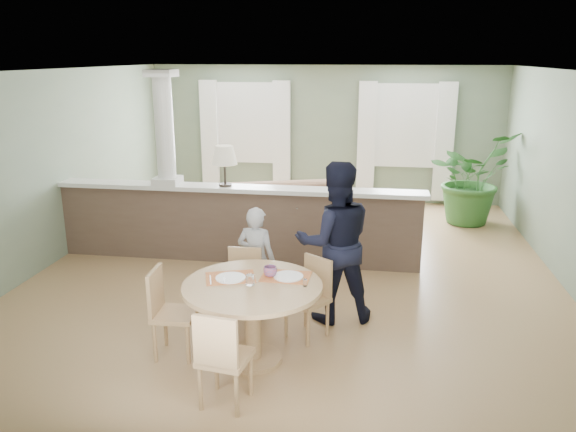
% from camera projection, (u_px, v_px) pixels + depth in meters
% --- Properties ---
extents(ground, '(8.00, 8.00, 0.00)m').
position_uv_depth(ground, '(297.00, 269.00, 7.87)').
color(ground, '#A68157').
rests_on(ground, ground).
extents(room_shell, '(7.02, 8.02, 2.71)m').
position_uv_depth(room_shell, '(301.00, 134.00, 7.96)').
color(room_shell, gray).
rests_on(room_shell, ground).
extents(pony_wall, '(5.32, 0.38, 2.70)m').
position_uv_depth(pony_wall, '(231.00, 214.00, 8.00)').
color(pony_wall, brown).
rests_on(pony_wall, ground).
extents(sofa, '(3.02, 1.91, 0.82)m').
position_uv_depth(sofa, '(293.00, 211.00, 9.27)').
color(sofa, '#8F684E').
rests_on(sofa, ground).
extents(houseplant, '(1.91, 1.93, 1.62)m').
position_uv_depth(houseplant, '(470.00, 178.00, 9.85)').
color(houseplant, '#2A5C24').
rests_on(houseplant, ground).
extents(dining_table, '(1.33, 1.33, 0.91)m').
position_uv_depth(dining_table, '(253.00, 300.00, 5.35)').
color(dining_table, tan).
rests_on(dining_table, ground).
extents(chair_far_boy, '(0.39, 0.39, 0.86)m').
position_uv_depth(chair_far_boy, '(243.00, 284.00, 6.15)').
color(chair_far_boy, tan).
rests_on(chair_far_boy, ground).
extents(chair_far_man, '(0.53, 0.53, 0.85)m').
position_uv_depth(chair_far_man, '(311.00, 293.00, 5.91)').
color(chair_far_man, tan).
rests_on(chair_far_man, ground).
extents(chair_near, '(0.46, 0.46, 0.89)m').
position_uv_depth(chair_near, '(222.00, 355.00, 4.65)').
color(chair_near, tan).
rests_on(chair_near, ground).
extents(chair_side, '(0.42, 0.42, 0.90)m').
position_uv_depth(chair_side, '(168.00, 308.00, 5.50)').
color(chair_side, tan).
rests_on(chair_side, ground).
extents(child_person, '(0.51, 0.38, 1.26)m').
position_uv_depth(child_person, '(256.00, 260.00, 6.43)').
color(child_person, '#A4A4A9').
rests_on(child_person, ground).
extents(man_person, '(1.03, 0.89, 1.81)m').
position_uv_depth(man_person, '(335.00, 242.00, 6.16)').
color(man_person, black).
rests_on(man_person, ground).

